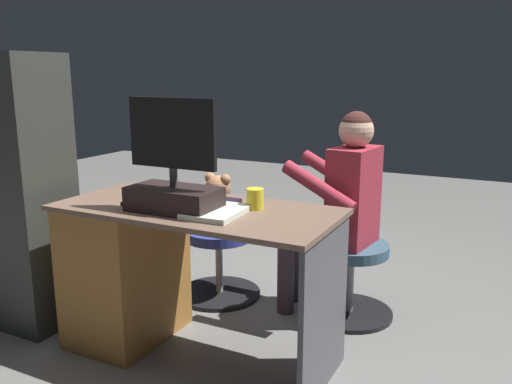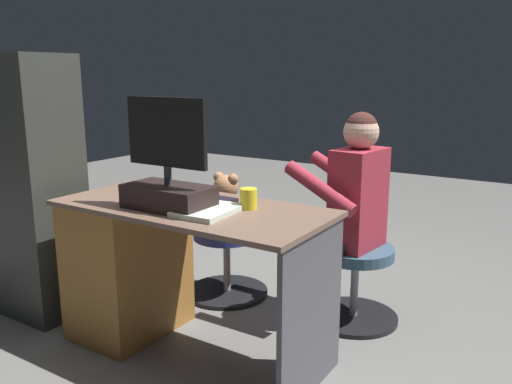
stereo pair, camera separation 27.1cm
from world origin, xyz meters
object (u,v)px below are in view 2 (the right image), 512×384
(keyboard, at_px, (195,198))
(tv_remote, at_px, (134,198))
(desk, at_px, (141,262))
(person, at_px, (344,201))
(computer_mouse, at_px, (147,190))
(cup, at_px, (249,199))
(monitor, at_px, (168,180))
(office_chair_teddy, at_px, (227,257))
(teddy_bear, at_px, (227,204))
(visitor_chair, at_px, (355,277))

(keyboard, relative_size, tv_remote, 2.80)
(desk, height_order, keyboard, keyboard)
(desk, bearing_deg, person, -136.95)
(computer_mouse, relative_size, cup, 1.01)
(keyboard, relative_size, person, 0.36)
(monitor, bearing_deg, office_chair_teddy, -73.40)
(computer_mouse, height_order, teddy_bear, computer_mouse)
(tv_remote, relative_size, teddy_bear, 0.43)
(tv_remote, relative_size, visitor_chair, 0.30)
(tv_remote, xyz_separation_m, teddy_bear, (-0.03, -0.74, -0.18))
(desk, xyz_separation_m, computer_mouse, (0.01, -0.08, 0.37))
(visitor_chair, height_order, person, person)
(tv_remote, xyz_separation_m, visitor_chair, (-0.84, -0.83, -0.51))
(visitor_chair, bearing_deg, tv_remote, 44.57)
(teddy_bear, xyz_separation_m, person, (-0.73, -0.08, 0.09))
(keyboard, xyz_separation_m, cup, (-0.32, 0.01, 0.04))
(desk, xyz_separation_m, tv_remote, (-0.04, 0.07, 0.36))
(office_chair_teddy, distance_m, visitor_chair, 0.81)
(visitor_chair, distance_m, person, 0.43)
(keyboard, bearing_deg, visitor_chair, -131.77)
(cup, xyz_separation_m, office_chair_teddy, (0.54, -0.56, -0.56))
(computer_mouse, height_order, tv_remote, computer_mouse)
(office_chair_teddy, xyz_separation_m, teddy_bear, (0.00, -0.01, 0.34))
(teddy_bear, bearing_deg, keyboard, 110.93)
(cup, bearing_deg, keyboard, -1.45)
(cup, bearing_deg, tv_remote, 15.65)
(computer_mouse, relative_size, visitor_chair, 0.19)
(monitor, relative_size, teddy_bear, 1.46)
(keyboard, distance_m, office_chair_teddy, 0.79)
(computer_mouse, bearing_deg, tv_remote, 109.96)
(person, bearing_deg, visitor_chair, -172.81)
(teddy_bear, distance_m, visitor_chair, 0.88)
(keyboard, xyz_separation_m, visitor_chair, (-0.59, -0.66, -0.51))
(cup, xyz_separation_m, visitor_chair, (-0.27, -0.67, -0.55))
(monitor, height_order, office_chair_teddy, monitor)
(monitor, xyz_separation_m, keyboard, (0.01, -0.20, -0.13))
(cup, distance_m, tv_remote, 0.59)
(keyboard, height_order, visitor_chair, keyboard)
(keyboard, distance_m, teddy_bear, 0.63)
(monitor, distance_m, office_chair_teddy, 1.02)
(desk, bearing_deg, computer_mouse, -82.00)
(office_chair_teddy, relative_size, teddy_bear, 1.47)
(teddy_bear, distance_m, person, 0.74)
(keyboard, height_order, computer_mouse, computer_mouse)
(desk, distance_m, tv_remote, 0.37)
(monitor, height_order, tv_remote, monitor)
(teddy_bear, bearing_deg, person, -173.75)
(monitor, xyz_separation_m, visitor_chair, (-0.58, -0.86, -0.64))
(desk, xyz_separation_m, keyboard, (-0.29, -0.10, 0.36))
(monitor, relative_size, person, 0.43)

